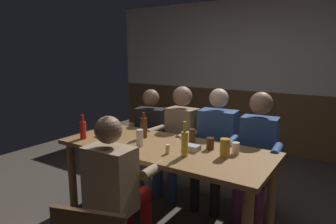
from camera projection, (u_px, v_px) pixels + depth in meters
The scene contains 20 objects.
ground_plane at pixel (168, 217), 2.97m from camera, with size 6.56×6.56×0.00m, color #423A33.
back_wall_upper at pixel (257, 45), 4.82m from camera, with size 5.47×0.12×1.50m, color beige.
back_wall_wainscot at pixel (253, 120), 5.06m from camera, with size 5.47×0.12×1.00m, color brown.
dining_table at pixel (164, 157), 2.78m from camera, with size 2.00×0.83×0.77m.
person_0 at pixel (149, 133), 3.67m from camera, with size 0.56×0.56×1.19m.
person_1 at pixel (179, 135), 3.43m from camera, with size 0.50×0.52×1.25m.
person_2 at pixel (215, 141), 3.18m from camera, with size 0.56×0.56×1.25m.
person_3 at pixel (257, 149), 2.94m from camera, with size 0.51×0.54×1.25m.
person_4 at pixel (117, 182), 2.26m from camera, with size 0.52×0.54×1.18m.
table_candle at pixel (168, 149), 2.55m from camera, with size 0.04×0.04×0.08m, color #F9E08C.
condiment_caddy at pixel (192, 148), 2.63m from camera, with size 0.14×0.10×0.05m, color #B2B7BC.
plate_0 at pixel (106, 135), 3.10m from camera, with size 0.23×0.23×0.01m, color white.
bottle_0 at pixel (185, 143), 2.47m from camera, with size 0.06×0.06×0.30m.
bottle_1 at pixel (144, 127), 3.02m from camera, with size 0.07×0.07×0.26m.
bottle_2 at pixel (83, 129), 2.99m from camera, with size 0.06×0.06×0.25m.
pint_glass_0 at pixel (140, 138), 2.76m from camera, with size 0.07×0.07×0.16m, color white.
pint_glass_1 at pixel (236, 148), 2.53m from camera, with size 0.07×0.07×0.10m, color white.
pint_glass_2 at pixel (210, 144), 2.66m from camera, with size 0.07×0.07×0.11m, color #4C2D19.
pint_glass_3 at pixel (192, 136), 2.86m from camera, with size 0.06×0.06×0.13m, color #4C2D19.
pint_glass_4 at pixel (225, 148), 2.45m from camera, with size 0.08×0.08×0.16m, color gold.
Camera 1 is at (1.48, -2.27, 1.62)m, focal length 31.65 mm.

